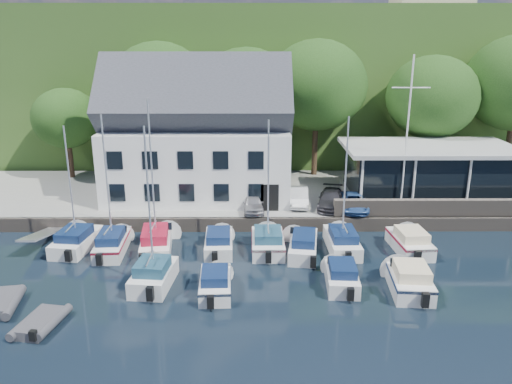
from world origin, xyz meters
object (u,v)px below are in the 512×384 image
club_pavilion (427,171)px  boat_r1_4 (268,182)px  car_dgrey (331,199)px  dinghy_1 (41,321)px  car_white (299,197)px  boat_r1_0 (70,183)px  flagpole (407,135)px  boat_r2_2 (215,280)px  boat_r2_4 (410,277)px  boat_r1_7 (410,240)px  boat_r1_2 (152,179)px  boat_r1_5 (303,243)px  harbor_building (198,141)px  boat_r2_3 (342,273)px  boat_r1_6 (345,184)px  boat_r1_1 (107,186)px  boat_r1_3 (219,240)px  boat_r2_1 (149,203)px  dinghy_0 (1,301)px  car_silver (253,203)px  car_blue (354,201)px

club_pavilion → boat_r1_4: (-12.77, -8.41, 1.53)m
car_dgrey → dinghy_1: car_dgrey is taller
car_white → boat_r1_0: bearing=-154.8°
flagpole → boat_r2_2: (-12.84, -10.53, -5.84)m
dinghy_1 → boat_r2_4: bearing=20.7°
club_pavilion → boat_r1_7: 9.48m
car_dgrey → boat_r1_4: size_ratio=0.47×
boat_r1_2 → boat_r1_7: bearing=-7.6°
boat_r1_5 → car_dgrey: bearing=74.9°
harbor_building → boat_r2_3: (9.17, -13.54, -4.66)m
boat_r1_6 → boat_r1_5: bearing=-169.2°
boat_r1_1 → boat_r1_4: boat_r1_4 is taller
boat_r1_0 → boat_r1_3: bearing=5.6°
boat_r2_1 → boat_r1_3: bearing=61.6°
club_pavilion → dinghy_0: club_pavilion is taller
car_dgrey → boat_r1_3: size_ratio=0.75×
flagpole → boat_r2_4: 12.11m
club_pavilion → dinghy_1: 29.44m
car_white → car_silver: bearing=-154.5°
flagpole → dinghy_0: bearing=-152.8°
boat_r1_0 → flagpole: bearing=18.9°
harbor_building → boat_r1_7: harbor_building is taller
boat_r1_6 → boat_r1_3: bearing=179.2°
harbor_building → boat_r1_0: (-7.12, -8.52, -0.92)m
dinghy_0 → dinghy_1: dinghy_0 is taller
car_silver → dinghy_1: (-9.98, -13.73, -1.27)m
car_dgrey → boat_r1_7: size_ratio=0.76×
boat_r1_0 → car_blue: bearing=21.1°
flagpole → boat_r1_7: flagpole is taller
flagpole → boat_r2_4: size_ratio=1.99×
boat_r1_5 → boat_r1_0: bearing=-174.8°
car_dgrey → boat_r2_2: 13.60m
car_dgrey → boat_r1_7: car_dgrey is taller
boat_r1_4 → dinghy_0: (-13.70, -7.01, -4.21)m
car_dgrey → boat_r1_0: boat_r1_0 is taller
car_dgrey → boat_r2_4: size_ratio=0.78×
boat_r1_3 → dinghy_1: 11.91m
flagpole → boat_r2_3: (-5.94, -9.74, -5.82)m
car_silver → car_white: size_ratio=0.93×
car_silver → dinghy_0: size_ratio=1.14×
boat_r1_1 → boat_r2_4: (17.39, -5.23, -3.60)m
boat_r1_3 → dinghy_1: boat_r1_3 is taller
harbor_building → boat_r1_4: bearing=-59.6°
boat_r1_6 → boat_r1_0: bearing=178.3°
boat_r1_3 → boat_r1_2: bearing=179.0°
boat_r1_7 → dinghy_0: (-22.78, -6.99, -0.39)m
car_white → boat_r2_2: car_white is taller
car_white → car_blue: 4.12m
boat_r1_2 → dinghy_0: bearing=-140.1°
boat_r1_1 → boat_r2_3: bearing=-21.6°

